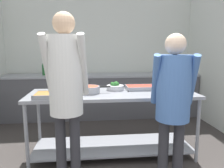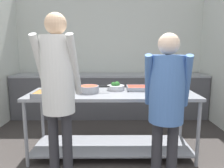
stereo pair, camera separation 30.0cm
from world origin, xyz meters
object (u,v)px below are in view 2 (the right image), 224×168
(plate_stack, at_px, (174,91))
(guest_serving_left, at_px, (167,96))
(broccoli_bowl, at_px, (116,87))
(serving_tray_vegetables, at_px, (51,94))
(water_bottle, at_px, (53,68))
(guest_serving_right, at_px, (58,83))
(serving_tray_roast, at_px, (143,88))
(sauce_pan, at_px, (89,89))

(plate_stack, xyz_separation_m, guest_serving_left, (-0.30, -0.75, 0.09))
(broccoli_bowl, bearing_deg, guest_serving_left, -62.31)
(serving_tray_vegetables, relative_size, water_bottle, 1.34)
(plate_stack, bearing_deg, guest_serving_left, -111.42)
(plate_stack, xyz_separation_m, guest_serving_right, (-1.37, -0.75, 0.23))
(guest_serving_right, bearing_deg, serving_tray_roast, 43.44)
(serving_tray_roast, relative_size, guest_serving_left, 0.28)
(serving_tray_vegetables, bearing_deg, broccoli_bowl, 24.82)
(guest_serving_right, bearing_deg, serving_tray_vegetables, 112.45)
(broccoli_bowl, distance_m, plate_stack, 0.80)
(guest_serving_right, bearing_deg, sauce_pan, 72.84)
(serving_tray_vegetables, distance_m, plate_stack, 1.61)
(plate_stack, distance_m, guest_serving_right, 1.58)
(serving_tray_vegetables, height_order, sauce_pan, sauce_pan)
(serving_tray_vegetables, xyz_separation_m, guest_serving_right, (0.22, -0.54, 0.23))
(broccoli_bowl, height_order, water_bottle, water_bottle)
(serving_tray_roast, bearing_deg, broccoli_bowl, -178.94)
(sauce_pan, height_order, plate_stack, sauce_pan)
(broccoli_bowl, relative_size, guest_serving_left, 0.15)
(broccoli_bowl, distance_m, serving_tray_roast, 0.39)
(broccoli_bowl, height_order, plate_stack, broccoli_bowl)
(serving_tray_vegetables, bearing_deg, plate_stack, 7.33)
(guest_serving_right, bearing_deg, water_bottle, 105.64)
(sauce_pan, distance_m, guest_serving_right, 0.80)
(serving_tray_roast, height_order, plate_stack, serving_tray_roast)
(plate_stack, relative_size, water_bottle, 0.86)
(plate_stack, height_order, guest_serving_right, guest_serving_right)
(guest_serving_right, distance_m, water_bottle, 2.56)
(sauce_pan, xyz_separation_m, guest_serving_left, (0.85, -0.74, 0.07))
(serving_tray_vegetables, relative_size, guest_serving_right, 0.23)
(serving_tray_roast, bearing_deg, guest_serving_right, -136.56)
(broccoli_bowl, bearing_deg, serving_tray_vegetables, -155.18)
(sauce_pan, height_order, serving_tray_roast, sauce_pan)
(serving_tray_vegetables, relative_size, serving_tray_roast, 0.91)
(water_bottle, bearing_deg, sauce_pan, -62.01)
(guest_serving_left, xyz_separation_m, guest_serving_right, (-1.08, 0.01, 0.13))
(broccoli_bowl, height_order, guest_serving_left, guest_serving_left)
(guest_serving_left, distance_m, water_bottle, 3.04)
(plate_stack, bearing_deg, water_bottle, 140.21)
(sauce_pan, height_order, water_bottle, water_bottle)
(broccoli_bowl, distance_m, guest_serving_left, 1.05)
(broccoli_bowl, bearing_deg, plate_stack, -12.40)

